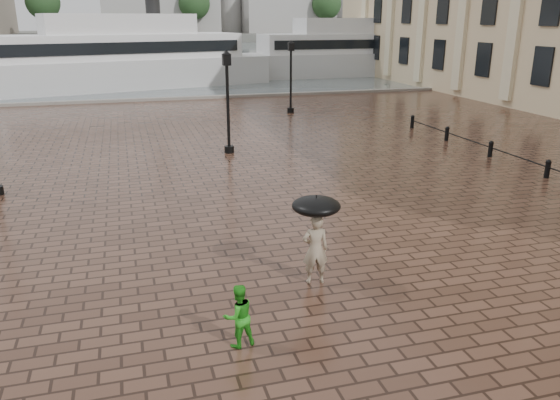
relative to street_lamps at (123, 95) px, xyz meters
name	(u,v)px	position (x,y,z in m)	size (l,w,h in m)	color
ground	(215,310)	(1.50, -17.50, -2.33)	(300.00, 300.00, 0.00)	#3B251B
harbour_water	(128,53)	(1.50, 74.50, -2.33)	(240.00, 240.00, 0.00)	#424D50
quay_edge	(144,101)	(1.50, 14.50, -2.33)	(80.00, 0.60, 0.30)	slate
far_shore	(123,36)	(1.50, 142.50, -1.33)	(300.00, 60.00, 2.00)	#4C4C47
distant_skyline	(293,5)	(49.64, 132.50, 7.13)	(102.50, 22.00, 33.00)	gray
far_trees	(121,3)	(1.50, 120.50, 7.09)	(188.00, 8.00, 13.50)	#2D2119
bollard_row	(548,168)	(15.50, -11.00, -1.93)	(0.22, 21.22, 0.73)	black
street_lamps	(123,95)	(0.00, 0.00, 0.00)	(21.44, 14.44, 4.40)	black
adult_pedestrian	(315,249)	(3.96, -16.84, -1.49)	(0.61, 0.40, 1.67)	gray
child_pedestrian	(238,316)	(1.74, -18.89, -1.70)	(0.60, 0.47, 1.24)	#24941B
ferry_near	(122,58)	(0.19, 23.23, 0.23)	(26.68, 12.41, 8.51)	silver
ferry_far	(351,52)	(23.99, 28.45, 0.10)	(24.66, 6.35, 8.06)	silver
umbrella	(316,206)	(3.96, -16.84, -0.44)	(1.10, 1.10, 1.13)	black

